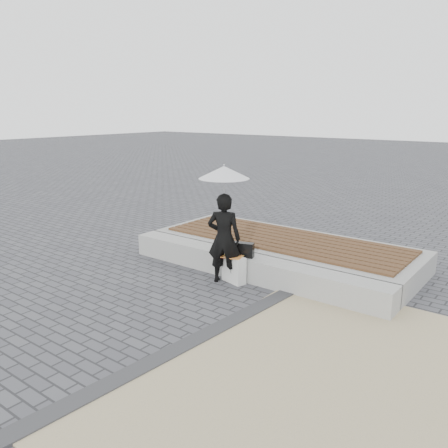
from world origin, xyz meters
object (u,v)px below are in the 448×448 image
(parasol, at_px, (224,172))
(canvas_tote, at_px, (234,269))
(woman, at_px, (224,238))
(handbag, at_px, (243,250))
(seating_ledge, at_px, (249,267))

(parasol, xyz_separation_m, canvas_tote, (0.14, 0.09, -1.62))
(woman, height_order, parasol, parasol)
(woman, distance_m, parasol, 1.09)
(handbag, xyz_separation_m, canvas_tote, (-0.05, -0.20, -0.30))
(seating_ledge, xyz_separation_m, parasol, (-0.23, -0.39, 1.65))
(woman, bearing_deg, parasol, 68.75)
(seating_ledge, relative_size, parasol, 4.79)
(parasol, relative_size, canvas_tote, 2.30)
(seating_ledge, height_order, woman, woman)
(seating_ledge, relative_size, woman, 3.31)
(seating_ledge, height_order, parasol, parasol)
(seating_ledge, xyz_separation_m, handbag, (-0.04, -0.10, 0.32))
(canvas_tote, bearing_deg, parasol, -133.66)
(canvas_tote, bearing_deg, woman, -133.66)
(handbag, relative_size, canvas_tote, 0.77)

